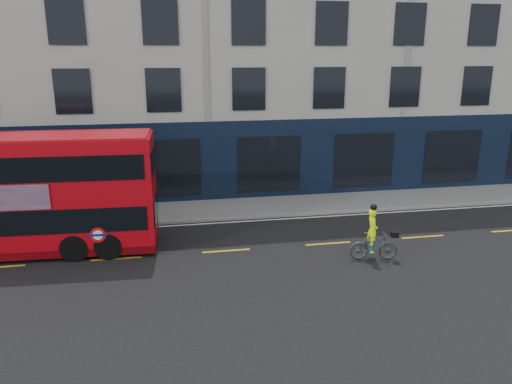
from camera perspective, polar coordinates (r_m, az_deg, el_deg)
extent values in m
plane|color=black|center=(17.53, -2.79, -8.59)|extent=(120.00, 120.00, 0.00)
cube|color=slate|center=(23.55, -4.97, -2.00)|extent=(60.00, 3.00, 0.12)
cube|color=gray|center=(22.13, -4.58, -3.16)|extent=(60.00, 0.12, 0.13)
cube|color=#A3A199|center=(28.91, -6.69, 16.22)|extent=(50.00, 10.00, 15.00)
cube|color=black|center=(24.47, -5.43, 3.37)|extent=(50.00, 0.08, 4.00)
cube|color=silver|center=(21.86, -4.49, -3.56)|extent=(58.00, 0.10, 0.01)
cube|color=#AE0610|center=(20.15, -27.05, 0.10)|extent=(10.90, 2.95, 3.88)
cube|color=#570308|center=(20.75, -26.34, -5.46)|extent=(10.90, 2.91, 0.29)
cube|color=black|center=(20.37, -26.75, -2.23)|extent=(10.47, 2.97, 0.88)
cube|color=black|center=(19.28, -11.35, -1.75)|extent=(0.14, 2.21, 0.88)
cube|color=black|center=(18.81, -11.66, 3.68)|extent=(0.14, 2.21, 0.88)
cylinder|color=red|center=(18.51, -17.62, -4.71)|extent=(0.55, 0.05, 0.55)
cylinder|color=white|center=(18.50, -17.63, -4.72)|extent=(0.35, 0.04, 0.35)
cube|color=#0C1459|center=(18.50, -17.63, -4.72)|extent=(0.69, 0.05, 0.09)
cylinder|color=black|center=(19.79, -16.09, -4.76)|extent=(1.10, 2.55, 0.98)
cylinder|color=black|center=(20.00, -19.44, -4.84)|extent=(1.10, 2.55, 0.98)
imported|color=#3F4043|center=(18.43, 13.30, -6.02)|extent=(1.78, 0.77, 1.03)
imported|color=#D4FF01|center=(18.20, 13.13, -4.29)|extent=(0.47, 0.63, 1.57)
cube|color=black|center=(18.46, 15.57, -4.69)|extent=(0.29, 0.24, 0.20)
cube|color=navy|center=(18.37, 13.04, -5.78)|extent=(0.33, 0.39, 0.65)
sphere|color=black|center=(17.93, 13.30, -1.70)|extent=(0.24, 0.24, 0.24)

